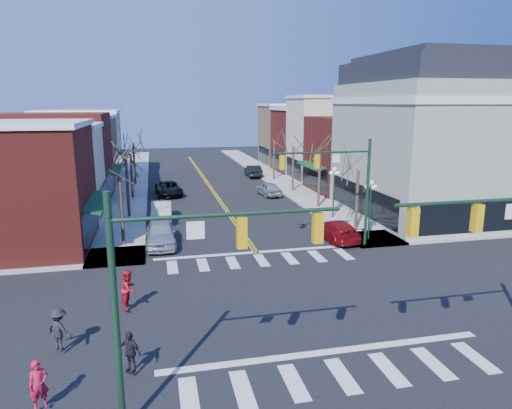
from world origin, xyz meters
TOP-DOWN VIEW (x-y plane):
  - ground at (0.00, 0.00)m, footprint 160.00×160.00m
  - sidewalk_left at (-8.75, 20.00)m, footprint 3.50×70.00m
  - sidewalk_right at (8.75, 20.00)m, footprint 3.50×70.00m
  - bldg_left_brick_a at (-15.50, 11.75)m, footprint 10.00×8.50m
  - bldg_left_stucco_a at (-15.50, 19.50)m, footprint 10.00×7.00m
  - bldg_left_brick_b at (-15.50, 27.50)m, footprint 10.00×9.00m
  - bldg_left_tan at (-15.50, 35.75)m, footprint 10.00×7.50m
  - bldg_left_stucco_b at (-15.50, 43.50)m, footprint 10.00×8.00m
  - bldg_right_brick_a at (15.50, 25.75)m, footprint 10.00×8.50m
  - bldg_right_stucco at (15.50, 33.50)m, footprint 10.00×7.00m
  - bldg_right_brick_b at (15.50, 41.00)m, footprint 10.00×8.00m
  - bldg_right_tan at (15.50, 49.00)m, footprint 10.00×8.00m
  - victorian_corner at (16.50, 14.50)m, footprint 12.25×14.25m
  - traffic_mast_near_left at (-5.55, -7.40)m, footprint 6.60×0.28m
  - traffic_mast_far_right at (5.55, 7.40)m, footprint 6.60×0.28m
  - lamppost_corner at (8.20, 8.50)m, footprint 0.36×0.36m
  - lamppost_midblock at (8.20, 15.00)m, footprint 0.36×0.36m
  - tree_left_a at (-8.40, 11.00)m, footprint 0.24×0.24m
  - tree_left_b at (-8.40, 19.00)m, footprint 0.24×0.24m
  - tree_left_c at (-8.40, 27.00)m, footprint 0.24×0.24m
  - tree_left_d at (-8.40, 35.00)m, footprint 0.24×0.24m
  - tree_right_a at (8.40, 11.00)m, footprint 0.24×0.24m
  - tree_right_b at (8.40, 19.00)m, footprint 0.24×0.24m
  - tree_right_c at (8.40, 27.00)m, footprint 0.24×0.24m
  - tree_right_d at (8.40, 35.00)m, footprint 0.24×0.24m
  - car_left_near at (-5.96, 10.62)m, footprint 2.05×4.99m
  - car_left_mid at (-5.75, 17.43)m, footprint 1.79×4.66m
  - car_left_far at (-4.80, 27.95)m, footprint 2.88×5.43m
  - car_right_near at (6.09, 9.32)m, footprint 2.40×4.97m
  - car_right_mid at (5.33, 25.59)m, footprint 2.18×4.37m
  - car_right_far at (6.40, 37.96)m, footprint 1.67×4.64m
  - pedestrian_red_a at (-9.96, -5.93)m, footprint 0.69×0.60m
  - pedestrian_red_b at (-7.56, 0.81)m, footprint 0.98×1.09m
  - pedestrian_dark_a at (-7.30, -4.50)m, footprint 0.94×0.84m
  - pedestrian_dark_b at (-10.00, -2.41)m, footprint 1.26×1.14m

SIDE VIEW (x-z plane):
  - ground at x=0.00m, z-range 0.00..0.00m
  - sidewalk_left at x=-8.75m, z-range 0.00..0.15m
  - sidewalk_right at x=8.75m, z-range 0.00..0.15m
  - car_right_near at x=6.09m, z-range 0.00..1.39m
  - car_right_mid at x=5.33m, z-range 0.00..1.43m
  - car_left_far at x=-4.80m, z-range 0.00..1.45m
  - car_left_mid at x=-5.75m, z-range 0.00..1.51m
  - car_right_far at x=6.40m, z-range 0.00..1.52m
  - car_left_near at x=-5.96m, z-range 0.00..1.69m
  - pedestrian_dark_a at x=-7.30m, z-range 0.15..1.68m
  - pedestrian_red_a at x=-9.96m, z-range 0.15..1.75m
  - pedestrian_dark_b at x=-10.00m, z-range 0.15..1.85m
  - pedestrian_red_b at x=-7.56m, z-range 0.15..2.00m
  - tree_left_c at x=-8.40m, z-range 0.00..4.55m
  - tree_right_a at x=8.40m, z-range 0.00..4.62m
  - tree_left_a at x=-8.40m, z-range 0.00..4.76m
  - tree_right_c at x=8.40m, z-range 0.00..4.83m
  - tree_left_d at x=-8.40m, z-range 0.00..4.90m
  - tree_right_d at x=8.40m, z-range 0.00..4.97m
  - tree_left_b at x=-8.40m, z-range 0.00..5.04m
  - tree_right_b at x=8.40m, z-range 0.00..5.18m
  - lamppost_corner at x=8.20m, z-range 0.80..5.13m
  - lamppost_midblock at x=8.20m, z-range 0.80..5.13m
  - bldg_left_stucco_a at x=-15.50m, z-range 0.00..7.50m
  - bldg_left_tan at x=-15.50m, z-range 0.00..7.80m
  - bldg_left_brick_a at x=-15.50m, z-range 0.00..8.00m
  - bldg_right_brick_a at x=15.50m, z-range 0.00..8.00m
  - bldg_left_stucco_b at x=-15.50m, z-range 0.00..8.20m
  - bldg_left_brick_b at x=-15.50m, z-range 0.00..8.50m
  - bldg_right_brick_b at x=15.50m, z-range 0.00..8.50m
  - bldg_right_tan at x=15.50m, z-range 0.00..9.00m
  - traffic_mast_near_left at x=-5.55m, z-range 1.11..8.31m
  - traffic_mast_far_right at x=5.55m, z-range 1.11..8.31m
  - bldg_right_stucco at x=15.50m, z-range 0.00..10.00m
  - victorian_corner at x=16.50m, z-range 0.01..13.31m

